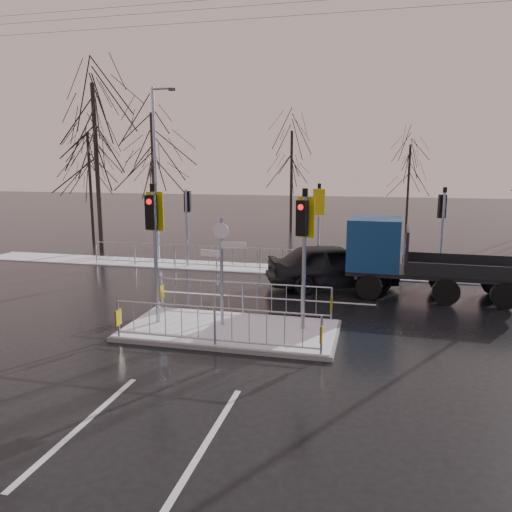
% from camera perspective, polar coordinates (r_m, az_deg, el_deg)
% --- Properties ---
extents(ground, '(120.00, 120.00, 0.00)m').
position_cam_1_polar(ground, '(14.27, -2.94, -8.72)').
color(ground, black).
rests_on(ground, ground).
extents(snow_verge, '(30.00, 2.00, 0.04)m').
position_cam_1_polar(snow_verge, '(22.34, 3.30, -1.56)').
color(snow_verge, white).
rests_on(snow_verge, ground).
extents(lane_markings, '(8.00, 11.38, 0.01)m').
position_cam_1_polar(lane_markings, '(13.96, -3.34, -9.14)').
color(lane_markings, silver).
rests_on(lane_markings, ground).
extents(traffic_island, '(6.00, 3.04, 4.15)m').
position_cam_1_polar(traffic_island, '(14.15, -2.99, -7.21)').
color(traffic_island, '#61615C').
rests_on(traffic_island, ground).
extents(far_kerb_fixtures, '(18.00, 0.65, 3.83)m').
position_cam_1_polar(far_kerb_fixtures, '(21.61, 3.86, 0.72)').
color(far_kerb_fixtures, '#979BA4').
rests_on(far_kerb_fixtures, ground).
extents(car_far_lane, '(5.42, 3.76, 1.71)m').
position_cam_1_polar(car_far_lane, '(19.25, 8.82, -1.10)').
color(car_far_lane, black).
rests_on(car_far_lane, ground).
extents(flatbed_truck, '(6.06, 2.38, 2.77)m').
position_cam_1_polar(flatbed_truck, '(18.60, 15.94, 0.15)').
color(flatbed_truck, black).
rests_on(flatbed_truck, ground).
extents(tree_near_a, '(4.75, 4.75, 8.97)m').
position_cam_1_polar(tree_near_a, '(27.91, -17.90, 12.96)').
color(tree_near_a, black).
rests_on(tree_near_a, ground).
extents(tree_near_b, '(4.00, 4.00, 7.55)m').
position_cam_1_polar(tree_near_b, '(28.03, -11.71, 11.25)').
color(tree_near_b, black).
rests_on(tree_near_b, ground).
extents(tree_near_c, '(3.50, 3.50, 6.61)m').
position_cam_1_polar(tree_near_c, '(31.06, -18.51, 9.66)').
color(tree_near_c, black).
rests_on(tree_near_c, ground).
extents(tree_far_a, '(3.75, 3.75, 7.08)m').
position_cam_1_polar(tree_far_a, '(35.39, 4.08, 10.74)').
color(tree_far_a, black).
rests_on(tree_far_a, ground).
extents(tree_far_b, '(3.25, 3.25, 6.14)m').
position_cam_1_polar(tree_far_b, '(36.97, 17.09, 9.30)').
color(tree_far_b, black).
rests_on(tree_far_b, ground).
extents(street_lamp_left, '(1.25, 0.18, 8.20)m').
position_cam_1_polar(street_lamp_left, '(24.65, -11.29, 9.87)').
color(street_lamp_left, '#979BA4').
rests_on(street_lamp_left, ground).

